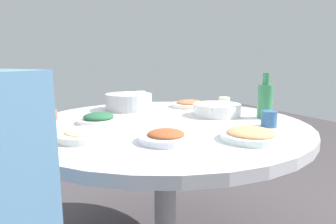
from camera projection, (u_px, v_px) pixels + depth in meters
name	position (u px, v px, depth m)	size (l,w,h in m)	color
round_dining_table	(165.00, 136.00, 1.41)	(1.32, 1.32, 0.73)	#99999E
rice_bowl	(129.00, 101.00, 1.71)	(0.27, 0.27, 0.10)	#B2B5BA
soup_bowl	(217.00, 110.00, 1.54)	(0.25, 0.25, 0.06)	silver
dish_greens	(99.00, 119.00, 1.37)	(0.20, 0.20, 0.05)	white
dish_tofu_braise	(190.00, 104.00, 1.82)	(0.23, 0.23, 0.04)	silver
dish_stirfry	(166.00, 137.00, 1.05)	(0.20, 0.20, 0.04)	silver
dish_shrimp	(251.00, 135.00, 1.08)	(0.23, 0.23, 0.04)	white
dish_noodles	(85.00, 134.00, 1.09)	(0.22, 0.22, 0.04)	silver
green_bottle	(265.00, 100.00, 1.46)	(0.07, 0.07, 0.23)	#378351
tea_cup_near	(224.00, 102.00, 1.80)	(0.07, 0.07, 0.06)	beige
tea_cup_far	(50.00, 115.00, 1.43)	(0.07, 0.07, 0.05)	#C94E3A
tea_cup_side	(269.00, 119.00, 1.28)	(0.07, 0.07, 0.07)	#305B8A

